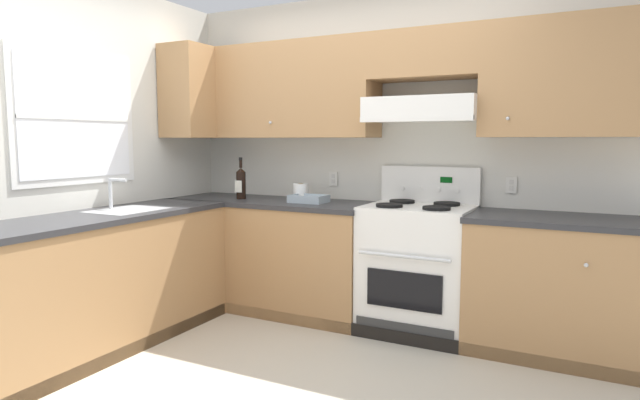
% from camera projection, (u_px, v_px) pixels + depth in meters
% --- Properties ---
extents(ground_plane, '(7.04, 7.04, 0.00)m').
position_uv_depth(ground_plane, '(258.00, 382.00, 3.16)').
color(ground_plane, '#B2AA99').
extents(wall_back, '(4.68, 0.57, 2.55)m').
position_uv_depth(wall_back, '(412.00, 130.00, 4.16)').
color(wall_back, silver).
rests_on(wall_back, ground_plane).
extents(wall_left, '(0.47, 4.00, 2.55)m').
position_uv_depth(wall_left, '(90.00, 148.00, 3.94)').
color(wall_left, silver).
rests_on(wall_left, ground_plane).
extents(counter_back_run, '(3.60, 0.65, 0.91)m').
position_uv_depth(counter_back_run, '(368.00, 266.00, 4.12)').
color(counter_back_run, '#A87A4C').
rests_on(counter_back_run, ground_plane).
extents(counter_left_run, '(0.63, 1.91, 1.13)m').
position_uv_depth(counter_left_run, '(104.00, 280.00, 3.67)').
color(counter_left_run, '#A87A4C').
rests_on(counter_left_run, ground_plane).
extents(stove, '(0.76, 0.62, 1.20)m').
position_uv_depth(stove, '(417.00, 267.00, 3.96)').
color(stove, white).
rests_on(stove, ground_plane).
extents(wine_bottle, '(0.08, 0.08, 0.35)m').
position_uv_depth(wine_bottle, '(241.00, 182.00, 4.54)').
color(wine_bottle, black).
rests_on(wine_bottle, counter_back_run).
extents(bowl, '(0.28, 0.20, 0.06)m').
position_uv_depth(bowl, '(309.00, 200.00, 4.29)').
color(bowl, '#9EADB7').
rests_on(bowl, counter_back_run).
extents(paper_towel_roll, '(0.13, 0.13, 0.14)m').
position_uv_depth(paper_towel_roll, '(301.00, 192.00, 4.46)').
color(paper_towel_roll, white).
rests_on(paper_towel_roll, counter_back_run).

